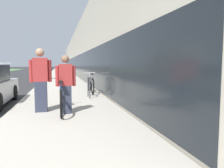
# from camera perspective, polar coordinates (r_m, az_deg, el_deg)

# --- Properties ---
(sidewalk_slab) EXTENTS (3.29, 70.00, 0.10)m
(sidewalk_slab) POSITION_cam_1_polar(r_m,az_deg,el_deg) (25.74, -13.05, 2.01)
(sidewalk_slab) COLOR #BCB5A5
(sidewalk_slab) RESTS_ON ground
(storefront_facade) EXTENTS (10.01, 70.00, 5.42)m
(storefront_facade) POSITION_cam_1_polar(r_m,az_deg,el_deg) (34.41, -1.97, 7.36)
(storefront_facade) COLOR beige
(storefront_facade) RESTS_ON ground
(tandem_bicycle) EXTENTS (0.52, 2.42, 0.94)m
(tandem_bicycle) POSITION_cam_1_polar(r_m,az_deg,el_deg) (6.46, -13.20, -3.52)
(tandem_bicycle) COLOR black
(tandem_bicycle) RESTS_ON sidewalk_slab
(person_rider) EXTENTS (0.55, 0.21, 1.61)m
(person_rider) POSITION_cam_1_polar(r_m,az_deg,el_deg) (6.13, -11.99, -0.09)
(person_rider) COLOR #33384C
(person_rider) RESTS_ON sidewalk_slab
(person_bystander) EXTENTS (0.61, 0.24, 1.81)m
(person_bystander) POSITION_cam_1_polar(r_m,az_deg,el_deg) (6.53, -18.14, 0.99)
(person_bystander) COLOR #33384C
(person_bystander) RESTS_ON sidewalk_slab
(bike_rack_hoop) EXTENTS (0.05, 0.60, 0.84)m
(bike_rack_hoop) POSITION_cam_1_polar(r_m,az_deg,el_deg) (8.88, -6.09, -0.26)
(bike_rack_hoop) COLOR #4C4C51
(bike_rack_hoop) RESTS_ON sidewalk_slab
(cruiser_bike_nearest) EXTENTS (0.52, 1.80, 0.95)m
(cruiser_bike_nearest) POSITION_cam_1_polar(r_m,az_deg,el_deg) (10.22, -5.51, -0.18)
(cruiser_bike_nearest) COLOR black
(cruiser_bike_nearest) RESTS_ON sidewalk_slab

